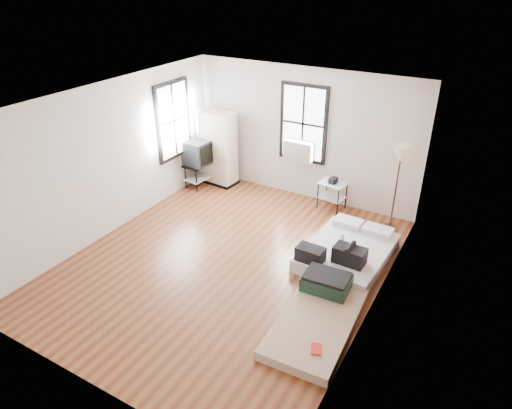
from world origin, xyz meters
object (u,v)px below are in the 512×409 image
Objects in this scene: wardrobe at (218,148)px; side_table at (333,188)px; mattress_bare at (319,312)px; tv_stand at (199,153)px; floor_lamp at (401,158)px; mattress_main at (347,251)px.

wardrobe reaches higher than side_table.
mattress_bare is 1.78× the size of tv_stand.
floor_lamp is (0.20, 3.12, 1.33)m from mattress_bare.
side_table is at bearing 13.05° from tv_stand.
mattress_main is 1.67m from mattress_bare.
tv_stand is (-4.13, 2.85, 0.66)m from mattress_bare.
mattress_bare is (0.17, -1.66, -0.03)m from mattress_main.
mattress_main reaches higher than mattress_bare.
mattress_bare is at bearing -81.39° from mattress_main.
mattress_bare is 3.40m from floor_lamp.
side_table is (-0.91, 1.61, 0.32)m from mattress_main.
tv_stand reaches higher than mattress_main.
floor_lamp reaches higher than mattress_main.
wardrobe reaches higher than tv_stand.
floor_lamp is 4.39m from tv_stand.
side_table is 0.64× the size of tv_stand.
floor_lamp is at bearing -6.85° from side_table.
floor_lamp is (4.06, -0.08, 0.61)m from wardrobe.
floor_lamp reaches higher than mattress_bare.
mattress_main is 4.18m from tv_stand.
tv_stand is at bearing -122.74° from wardrobe.
wardrobe is (-3.69, 1.54, 0.69)m from mattress_main.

